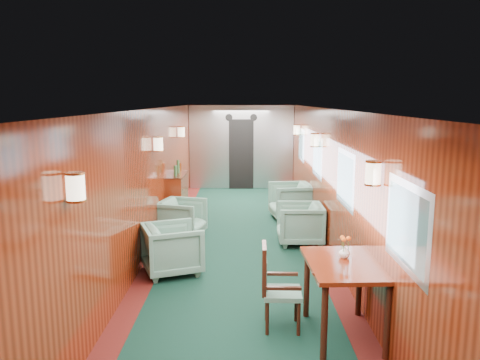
{
  "coord_description": "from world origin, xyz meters",
  "views": [
    {
      "loc": [
        0.06,
        -7.47,
        2.55
      ],
      "look_at": [
        0.0,
        0.64,
        1.15
      ],
      "focal_mm": 35.0,
      "sensor_mm": 36.0,
      "label": 1
    }
  ],
  "objects": [
    {
      "name": "armchair_left_far",
      "position": [
        -1.09,
        1.01,
        0.36
      ],
      "size": [
        0.95,
        0.94,
        0.71
      ],
      "primitive_type": "imported",
      "rotation": [
        0.0,
        0.0,
        1.31
      ],
      "color": "#225147",
      "rests_on": "ground"
    },
    {
      "name": "armchair_left_near",
      "position": [
        -0.99,
        -0.84,
        0.37
      ],
      "size": [
        1.05,
        1.03,
        0.74
      ],
      "primitive_type": "imported",
      "rotation": [
        0.0,
        0.0,
        1.94
      ],
      "color": "#225147",
      "rests_on": "ground"
    },
    {
      "name": "wall_sconces",
      "position": [
        0.0,
        0.57,
        1.79
      ],
      "size": [
        2.97,
        7.97,
        0.25
      ],
      "color": "#F3E2BD",
      "rests_on": "ground"
    },
    {
      "name": "side_chair",
      "position": [
        0.4,
        -2.53,
        0.53
      ],
      "size": [
        0.45,
        0.47,
        0.97
      ],
      "rotation": [
        0.0,
        0.0,
        -0.03
      ],
      "color": "#225147",
      "rests_on": "ground"
    },
    {
      "name": "bulkhead",
      "position": [
        0.0,
        5.91,
        1.18
      ],
      "size": [
        2.98,
        0.17,
        2.39
      ],
      "color": "#AFB2B6",
      "rests_on": "ground"
    },
    {
      "name": "windows_right",
      "position": [
        1.49,
        0.25,
        1.45
      ],
      "size": [
        0.02,
        8.6,
        0.8
      ],
      "color": "#AEAFB5",
      "rests_on": "ground"
    },
    {
      "name": "dining_table",
      "position": [
        1.14,
        -2.71,
        0.7
      ],
      "size": [
        0.83,
        1.15,
        0.84
      ],
      "rotation": [
        0.0,
        0.0,
        0.04
      ],
      "color": "maroon",
      "rests_on": "ground"
    },
    {
      "name": "armchair_right_near",
      "position": [
        1.07,
        0.61,
        0.36
      ],
      "size": [
        0.8,
        0.78,
        0.73
      ],
      "primitive_type": "imported",
      "rotation": [
        0.0,
        0.0,
        -1.57
      ],
      "color": "#225147",
      "rests_on": "ground"
    },
    {
      "name": "credenza",
      "position": [
        -1.34,
        2.16,
        0.52
      ],
      "size": [
        0.36,
        1.14,
        1.3
      ],
      "color": "maroon",
      "rests_on": "ground"
    },
    {
      "name": "armchair_right_far",
      "position": [
        1.09,
        2.39,
        0.39
      ],
      "size": [
        0.98,
        0.96,
        0.78
      ],
      "primitive_type": "imported",
      "rotation": [
        0.0,
        0.0,
        -1.42
      ],
      "color": "#225147",
      "rests_on": "ground"
    },
    {
      "name": "room",
      "position": [
        0.0,
        0.0,
        1.63
      ],
      "size": [
        12.0,
        12.1,
        2.4
      ],
      "color": "black",
      "rests_on": "ground"
    },
    {
      "name": "flower_vase",
      "position": [
        1.16,
        -2.57,
        0.9
      ],
      "size": [
        0.15,
        0.15,
        0.13
      ],
      "primitive_type": "imported",
      "rotation": [
        0.0,
        0.0,
        -0.26
      ],
      "color": "white",
      "rests_on": "dining_table"
    }
  ]
}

